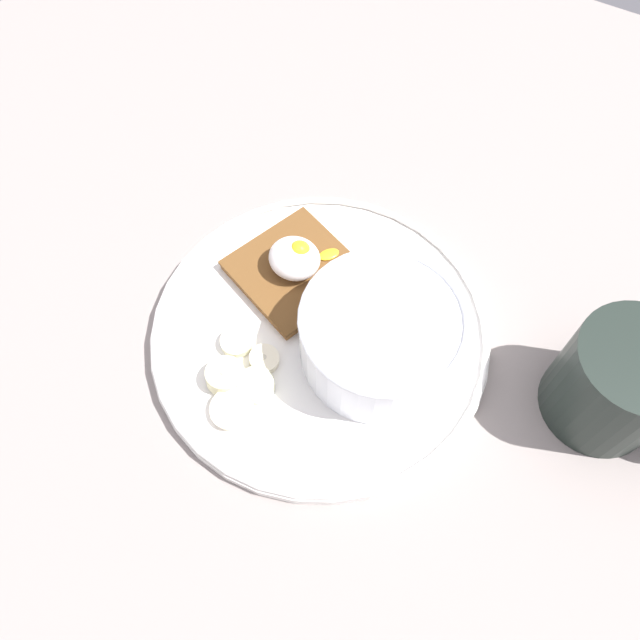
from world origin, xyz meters
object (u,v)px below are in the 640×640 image
at_px(oatmeal_bowl, 380,335).
at_px(banana_slice_back, 225,376).
at_px(coffee_mug, 619,383).
at_px(poached_egg, 296,258).
at_px(banana_slice_left, 264,359).
at_px(banana_slice_inner, 232,409).
at_px(banana_slice_front, 256,385).
at_px(toast_slice, 295,270).
at_px(banana_slice_right, 237,342).

bearing_deg(oatmeal_bowl, banana_slice_back, -138.49).
bearing_deg(coffee_mug, banana_slice_back, -153.59).
height_order(oatmeal_bowl, poached_egg, oatmeal_bowl).
bearing_deg(coffee_mug, oatmeal_bowl, -164.07).
relative_size(poached_egg, banana_slice_left, 2.00).
distance_m(banana_slice_back, banana_slice_inner, 0.03).
bearing_deg(banana_slice_front, poached_egg, 104.84).
distance_m(poached_egg, banana_slice_back, 0.12).
relative_size(toast_slice, banana_slice_inner, 2.66).
relative_size(toast_slice, poached_egg, 2.15).
bearing_deg(banana_slice_right, banana_slice_front, -35.30).
relative_size(banana_slice_left, banana_slice_back, 0.82).
bearing_deg(oatmeal_bowl, toast_slice, 162.02).
xyz_separation_m(poached_egg, banana_slice_inner, (0.02, -0.14, -0.02)).
bearing_deg(banana_slice_left, oatmeal_bowl, 35.63).
xyz_separation_m(oatmeal_bowl, poached_egg, (-0.10, 0.03, -0.00)).
bearing_deg(banana_slice_inner, toast_slice, 100.04).
height_order(toast_slice, banana_slice_right, toast_slice).
xyz_separation_m(poached_egg, banana_slice_back, (0.00, -0.12, -0.02)).
bearing_deg(banana_slice_left, banana_slice_inner, -88.48).
relative_size(poached_egg, banana_slice_right, 1.51).
bearing_deg(toast_slice, banana_slice_right, -93.90).
height_order(toast_slice, poached_egg, poached_egg).
distance_m(poached_egg, banana_slice_left, 0.10).
height_order(poached_egg, banana_slice_back, poached_egg).
bearing_deg(poached_egg, banana_slice_inner, -80.26).
height_order(banana_slice_left, coffee_mug, coffee_mug).
relative_size(poached_egg, banana_slice_back, 1.63).
xyz_separation_m(banana_slice_back, banana_slice_inner, (0.02, -0.02, -0.00)).
distance_m(toast_slice, banana_slice_left, 0.09).
bearing_deg(banana_slice_back, oatmeal_bowl, 41.51).
distance_m(banana_slice_back, banana_slice_right, 0.03).
bearing_deg(banana_slice_right, toast_slice, 86.10).
xyz_separation_m(oatmeal_bowl, banana_slice_front, (-0.07, -0.08, -0.02)).
bearing_deg(poached_egg, oatmeal_bowl, -18.51).
height_order(banana_slice_inner, coffee_mug, coffee_mug).
distance_m(banana_slice_inner, coffee_mug, 0.31).
xyz_separation_m(poached_egg, coffee_mug, (0.29, 0.02, 0.01)).
bearing_deg(banana_slice_inner, banana_slice_right, 120.04).
bearing_deg(banana_slice_back, banana_slice_inner, -45.68).
height_order(banana_slice_left, banana_slice_right, banana_slice_left).
bearing_deg(banana_slice_right, coffee_mug, 20.10).
bearing_deg(banana_slice_right, poached_egg, 85.74).
distance_m(banana_slice_left, coffee_mug, 0.29).
bearing_deg(poached_egg, banana_slice_front, -75.16).
bearing_deg(banana_slice_inner, oatmeal_bowl, 54.25).
xyz_separation_m(banana_slice_left, banana_slice_back, (-0.02, -0.03, 0.00)).
relative_size(toast_slice, banana_slice_back, 3.51).
xyz_separation_m(banana_slice_left, banana_slice_inner, (0.00, -0.05, 0.00)).
relative_size(banana_slice_inner, coffee_mug, 0.38).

